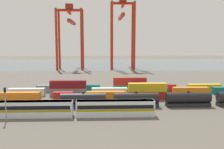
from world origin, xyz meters
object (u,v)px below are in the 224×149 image
(freight_tank_row, at_px, (188,99))
(shipping_container_13, at_px, (54,89))
(passenger_train, at_px, (74,108))
(shipping_container_9, at_px, (150,91))
(shipping_container_17, at_px, (167,88))
(gantry_crane_west, at_px, (70,29))
(shipping_container_2, at_px, (106,96))
(shipping_container_0, at_px, (20,96))
(signal_mast, at_px, (5,100))
(gantry_crane_central, at_px, (122,25))

(freight_tank_row, height_order, shipping_container_13, freight_tank_row)
(passenger_train, relative_size, shipping_container_9, 3.24)
(shipping_container_13, bearing_deg, passenger_train, -70.61)
(shipping_container_17, xyz_separation_m, gantry_crane_west, (-45.23, 83.31, 25.10))
(shipping_container_9, bearing_deg, shipping_container_2, -157.53)
(passenger_train, xyz_separation_m, shipping_container_17, (30.83, 30.67, -0.84))
(passenger_train, relative_size, gantry_crane_west, 0.92)
(freight_tank_row, bearing_deg, gantry_crane_west, 113.27)
(passenger_train, distance_m, shipping_container_0, 25.90)
(shipping_container_0, distance_m, shipping_container_2, 26.57)
(signal_mast, bearing_deg, shipping_container_13, 82.47)
(passenger_train, relative_size, shipping_container_13, 3.24)
(shipping_container_0, bearing_deg, freight_tank_row, -10.90)
(gantry_crane_west, bearing_deg, shipping_container_9, -67.20)
(passenger_train, bearing_deg, shipping_container_9, 46.20)
(freight_tank_row, relative_size, gantry_crane_central, 1.51)
(shipping_container_13, bearing_deg, gantry_crane_central, 69.32)
(passenger_train, height_order, gantry_crane_central, gantry_crane_central)
(shipping_container_2, relative_size, shipping_container_9, 1.00)
(shipping_container_0, bearing_deg, signal_mast, -80.89)
(shipping_container_17, relative_size, gantry_crane_west, 0.14)
(signal_mast, relative_size, shipping_container_13, 0.65)
(passenger_train, distance_m, shipping_container_13, 32.53)
(shipping_container_2, bearing_deg, gantry_crane_central, 82.39)
(passenger_train, height_order, shipping_container_13, passenger_train)
(freight_tank_row, bearing_deg, gantry_crane_central, 95.54)
(freight_tank_row, relative_size, gantry_crane_west, 1.67)
(freight_tank_row, relative_size, signal_mast, 9.08)
(shipping_container_0, bearing_deg, shipping_container_9, 8.64)
(shipping_container_13, bearing_deg, gantry_crane_west, 92.48)
(passenger_train, distance_m, gantry_crane_west, 117.42)
(gantry_crane_central, bearing_deg, passenger_train, -100.30)
(signal_mast, xyz_separation_m, shipping_container_13, (4.49, 33.95, -3.79))
(shipping_container_9, relative_size, shipping_container_17, 2.00)
(shipping_container_2, xyz_separation_m, shipping_container_9, (15.42, 6.38, 0.00))
(shipping_container_13, xyz_separation_m, shipping_container_17, (41.63, 0.00, 0.00))
(passenger_train, distance_m, shipping_container_17, 43.50)
(signal_mast, relative_size, shipping_container_0, 0.65)
(shipping_container_9, distance_m, shipping_container_13, 34.69)
(signal_mast, bearing_deg, shipping_container_2, 42.46)
(shipping_container_17, relative_size, gantry_crane_central, 0.13)
(signal_mast, height_order, shipping_container_9, signal_mast)
(shipping_container_2, distance_m, gantry_crane_west, 101.75)
(shipping_container_0, height_order, shipping_container_13, same)
(passenger_train, xyz_separation_m, shipping_container_0, (-18.68, 17.92, -0.84))
(passenger_train, bearing_deg, freight_tank_row, 15.05)
(shipping_container_0, bearing_deg, gantry_crane_central, 67.74)
(shipping_container_2, relative_size, shipping_container_17, 2.00)
(shipping_container_0, xyz_separation_m, gantry_crane_west, (4.28, 96.06, 25.10))
(signal_mast, xyz_separation_m, shipping_container_9, (38.59, 27.58, -3.79))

